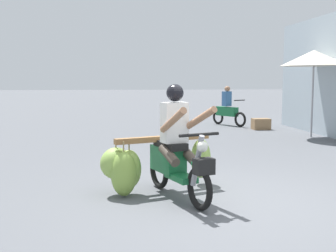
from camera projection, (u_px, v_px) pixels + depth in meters
The scene contains 5 objects.
ground_plane at pixel (234, 204), 5.61m from camera, with size 120.00×120.00×0.00m, color #56595E.
motorbike_main_loaded at pixel (156, 158), 6.01m from camera, with size 1.85×1.81×1.58m.
motorbike_distant_ahead_left at pixel (227, 110), 15.05m from camera, with size 0.90×1.45×1.40m.
market_umbrella_near_shop at pixel (314, 58), 11.79m from camera, with size 1.85×1.85×2.45m.
produce_crate at pixel (261, 124), 13.88m from camera, with size 0.56×0.40×0.36m, color olive.
Camera 1 is at (-1.59, -5.30, 1.65)m, focal length 45.27 mm.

